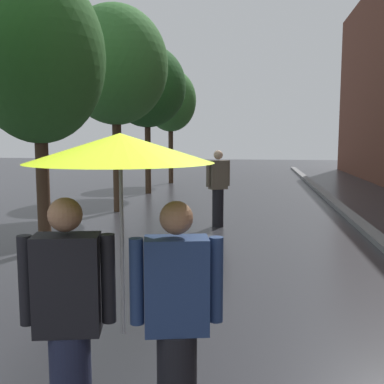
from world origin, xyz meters
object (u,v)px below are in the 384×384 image
Objects in this scene: street_tree_2 at (115,66)px; street_tree_3 at (147,87)px; street_tree_1 at (38,57)px; street_tree_4 at (171,101)px; pedestrian_walking_midground at (218,186)px; couple_under_umbrella at (122,243)px.

street_tree_2 is 1.04× the size of street_tree_3.
street_tree_2 is (0.02, 4.36, 0.52)m from street_tree_1.
street_tree_4 is at bearing 88.07° from street_tree_3.
street_tree_3 is (-0.12, 4.04, -0.10)m from street_tree_2.
street_tree_2 is 4.56m from pedestrian_walking_midground.
couple_under_umbrella is at bearing -89.71° from pedestrian_walking_midground.
street_tree_4 is at bearing 106.89° from pedestrian_walking_midground.
street_tree_2 is at bearing 107.62° from couple_under_umbrella.
pedestrian_walking_midground is at bearing -73.11° from street_tree_4.
pedestrian_walking_midground is at bearing 90.29° from couple_under_umbrella.
couple_under_umbrella is at bearing -80.23° from street_tree_4.
street_tree_1 reaches higher than pedestrian_walking_midground.
couple_under_umbrella is (3.08, -13.35, -2.45)m from street_tree_3.
pedestrian_walking_midground is (2.91, -9.60, -2.71)m from street_tree_4.
couple_under_umbrella is at bearing -77.02° from street_tree_3.
street_tree_3 reaches higher than couple_under_umbrella.
pedestrian_walking_midground is (2.92, -1.77, -3.02)m from street_tree_2.
street_tree_4 is at bearing 89.90° from street_tree_1.
street_tree_2 is at bearing 148.73° from pedestrian_walking_midground.
street_tree_2 reaches higher than couple_under_umbrella.
couple_under_umbrella reaches higher than pedestrian_walking_midground.
street_tree_3 reaches higher than street_tree_1.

